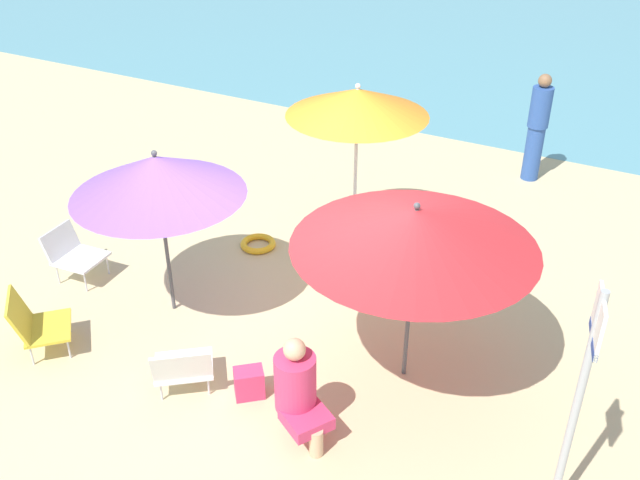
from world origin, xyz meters
name	(u,v)px	position (x,y,z in m)	size (l,w,h in m)	color
ground_plane	(313,313)	(0.00, 0.00, 0.00)	(40.00, 40.00, 0.00)	#CCB789
sea_water	(569,33)	(0.00, 13.36, 0.00)	(40.00, 16.00, 0.01)	#5693A3
umbrella_orange	(357,102)	(-0.18, 1.37, 1.92)	(1.61, 1.61, 2.13)	silver
umbrella_purple	(157,176)	(-1.38, -0.64, 1.60)	(1.75, 1.75, 1.87)	#4C4C51
umbrella_red	(415,228)	(1.24, -0.43, 1.61)	(2.16, 2.16, 1.85)	#4C4C51
beach_chair_a	(183,367)	(-0.45, -1.63, 0.30)	(0.76, 0.76, 0.59)	white
beach_chair_b	(73,252)	(-2.76, -0.69, 0.33)	(0.61, 0.53, 0.60)	white
beach_chair_c	(35,322)	(-2.10, -1.84, 0.34)	(0.75, 0.75, 0.66)	gold
person_a	(537,128)	(1.21, 4.47, 0.80)	(0.29, 0.29, 1.59)	#2D519E
person_b	(298,389)	(0.73, -1.56, 0.50)	(0.58, 0.52, 0.98)	#DB3866
warning_sign	(582,384)	(2.85, -1.40, 1.33)	(0.12, 0.40, 2.09)	#ADADB2
swim_ring	(258,244)	(-1.27, 0.89, 0.04)	(0.44, 0.44, 0.08)	yellow
beach_bag	(249,383)	(0.10, -1.38, 0.14)	(0.27, 0.19, 0.29)	#DB3866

